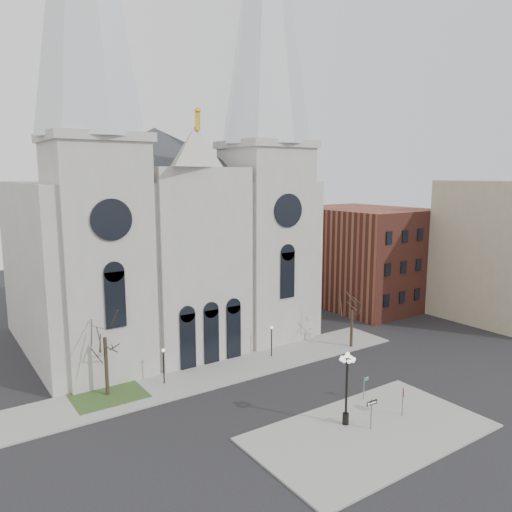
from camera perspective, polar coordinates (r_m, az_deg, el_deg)
ground at (r=41.20m, az=4.57°, el=-17.88°), size 160.00×160.00×0.00m
sidewalk_near at (r=39.80m, az=12.94°, el=-19.04°), size 18.00×10.00×0.14m
sidewalk_far at (r=49.40m, az=-3.66°, el=-12.98°), size 40.00×6.00×0.14m
grass_patch at (r=46.16m, az=-16.58°, el=-15.01°), size 6.00×5.00×0.18m
cathedral at (r=56.23m, az=-10.11°, el=8.86°), size 33.00×26.66×54.00m
bg_building_brick at (r=74.19m, az=12.07°, el=-0.01°), size 14.00×18.00×14.00m
bg_building_tan at (r=70.85m, az=26.07°, el=0.43°), size 10.00×14.00×18.00m
tree_left at (r=44.22m, az=-16.91°, el=-8.50°), size 3.20×3.20×7.50m
tree_right at (r=55.32m, az=10.94°, el=-5.86°), size 3.20×3.20×6.00m
ped_lamp_left at (r=46.46m, az=-10.52°, el=-11.61°), size 0.32×0.32×3.26m
ped_lamp_right at (r=52.10m, az=1.79°, el=-9.11°), size 0.32×0.32×3.26m
stop_sign at (r=41.89m, az=16.45°, el=-14.98°), size 0.79×0.37×2.38m
globe_lamp at (r=38.87m, az=10.34°, el=-13.68°), size 1.48×1.48×5.71m
one_way_sign at (r=39.40m, az=13.05°, el=-16.66°), size 1.03×0.10×2.35m
street_name_sign at (r=44.13m, az=12.30°, el=-14.27°), size 0.62×0.13×1.95m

